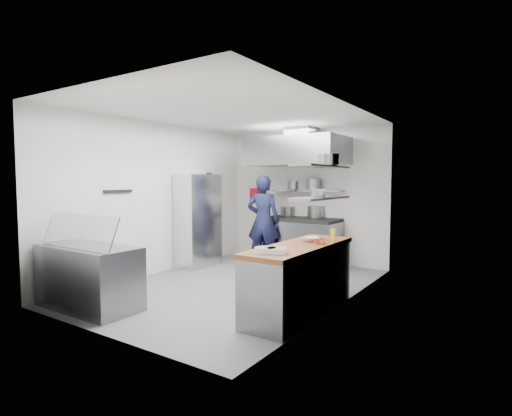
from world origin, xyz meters
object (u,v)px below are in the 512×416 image
Objects in this scene: chef at (263,221)px; display_case at (89,277)px; wire_rack at (198,221)px; gas_range at (300,243)px.

chef is 1.22× the size of display_case.
display_case is (-0.53, -3.57, -0.49)m from chef.
wire_rack is at bearing 100.71° from display_case.
wire_rack is (-1.63, -1.30, 0.48)m from gas_range.
display_case is (-1.10, -4.10, -0.03)m from gas_range.
wire_rack is at bearing 20.08° from chef.
wire_rack reaches higher than display_case.
chef reaches higher than gas_range.
gas_range is 0.87× the size of chef.
gas_range is 0.86× the size of wire_rack.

